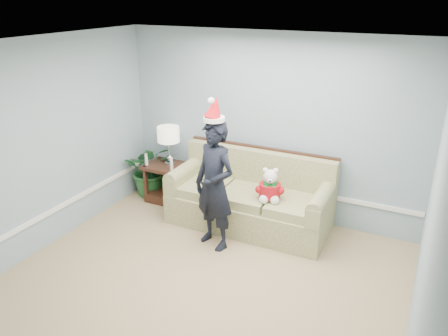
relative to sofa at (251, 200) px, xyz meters
name	(u,v)px	position (x,y,z in m)	size (l,w,h in m)	color
room_shell	(175,193)	(0.04, -2.03, 0.97)	(4.54, 5.04, 2.74)	tan
wainscot_trim	(152,203)	(-1.13, -0.85, 0.07)	(4.49, 4.99, 0.06)	white
sofa	(251,200)	(0.00, 0.00, 0.00)	(2.29, 1.00, 1.07)	#5E6831
side_table	(167,186)	(-1.52, 0.10, -0.14)	(0.65, 0.54, 0.62)	#381F14
table_lamp	(168,136)	(-1.47, 0.15, 0.71)	(0.35, 0.35, 0.62)	silver
candle_pair	(159,162)	(-1.54, -0.05, 0.34)	(0.52, 0.05, 0.20)	silver
houseplant	(151,169)	(-1.89, 0.19, 0.07)	(0.80, 0.70, 0.89)	#1D5226
man	(215,186)	(-0.20, -0.75, 0.49)	(0.63, 0.41, 1.73)	black
santa_hat	(214,110)	(-0.20, -0.74, 1.48)	(0.34, 0.37, 0.31)	white
teddy_bear	(270,188)	(0.37, -0.24, 0.35)	(0.36, 0.37, 0.47)	white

